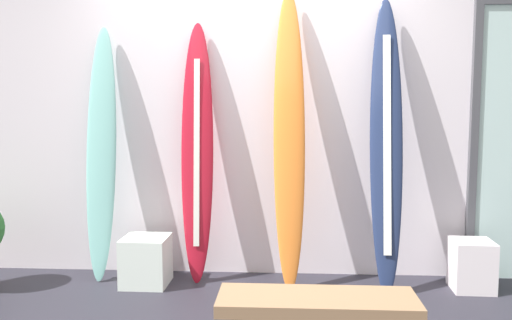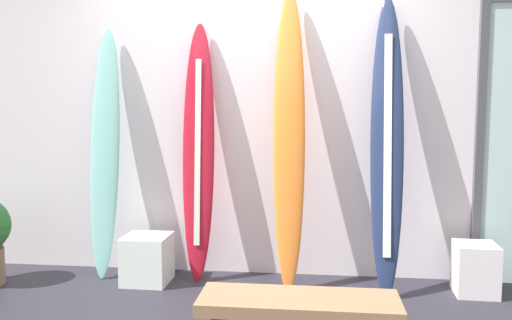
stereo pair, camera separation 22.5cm
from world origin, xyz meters
name	(u,v)px [view 2 (the right image)]	position (x,y,z in m)	size (l,w,h in m)	color
wall_back	(255,101)	(0.00, 1.30, 1.40)	(7.20, 0.20, 2.80)	silver
surfboard_seafoam	(105,155)	(-1.16, 1.02, 0.97)	(0.25, 0.32, 1.98)	#7CBDB5
surfboard_crimson	(199,154)	(-0.41, 1.03, 0.99)	(0.26, 0.33, 2.00)	#B41527
surfboard_sunset	(289,138)	(0.30, 0.95, 1.12)	(0.26, 0.47, 2.24)	orange
surfboard_navy	(387,144)	(1.01, 0.90, 1.09)	(0.26, 0.53, 2.17)	navy
display_block_left	(475,269)	(1.65, 0.89, 0.19)	(0.30, 0.30, 0.37)	white
display_block_center	(147,259)	(-0.79, 0.87, 0.18)	(0.34, 0.34, 0.37)	white
bench	(299,310)	(0.43, -0.58, 0.40)	(0.94, 0.32, 0.47)	#8F6B4B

